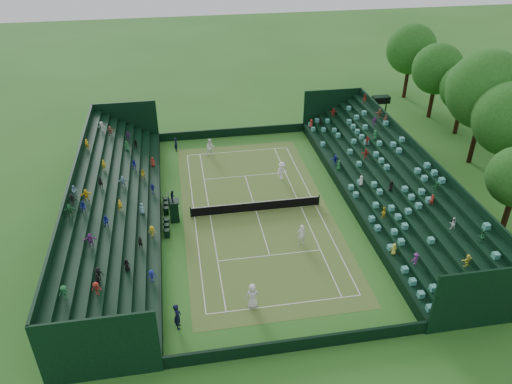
% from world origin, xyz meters
% --- Properties ---
extents(ground, '(160.00, 160.00, 0.00)m').
position_xyz_m(ground, '(0.00, 0.00, 0.00)').
color(ground, '#29641F').
rests_on(ground, ground).
extents(court_surface, '(12.97, 26.77, 0.01)m').
position_xyz_m(court_surface, '(0.00, 0.00, 0.01)').
color(court_surface, '#3B7F2A').
rests_on(court_surface, ground).
extents(perimeter_wall_north, '(17.17, 0.20, 1.00)m').
position_xyz_m(perimeter_wall_north, '(0.00, 15.88, 0.50)').
color(perimeter_wall_north, black).
rests_on(perimeter_wall_north, ground).
extents(perimeter_wall_south, '(17.17, 0.20, 1.00)m').
position_xyz_m(perimeter_wall_south, '(0.00, -15.88, 0.50)').
color(perimeter_wall_south, black).
rests_on(perimeter_wall_south, ground).
extents(perimeter_wall_east, '(0.20, 31.77, 1.00)m').
position_xyz_m(perimeter_wall_east, '(8.48, 0.00, 0.50)').
color(perimeter_wall_east, black).
rests_on(perimeter_wall_east, ground).
extents(perimeter_wall_west, '(0.20, 31.77, 1.00)m').
position_xyz_m(perimeter_wall_west, '(-8.48, 0.00, 0.50)').
color(perimeter_wall_west, black).
rests_on(perimeter_wall_west, ground).
extents(north_grandstand, '(6.60, 32.00, 4.90)m').
position_xyz_m(north_grandstand, '(12.66, 0.00, 1.55)').
color(north_grandstand, black).
rests_on(north_grandstand, ground).
extents(south_grandstand, '(6.60, 32.00, 4.90)m').
position_xyz_m(south_grandstand, '(-12.66, 0.00, 1.55)').
color(south_grandstand, black).
rests_on(south_grandstand, ground).
extents(tennis_net, '(11.67, 0.10, 1.06)m').
position_xyz_m(tennis_net, '(0.00, 0.00, 0.53)').
color(tennis_net, black).
rests_on(tennis_net, ground).
extents(scoreboard_tower, '(2.00, 1.00, 3.70)m').
position_xyz_m(scoreboard_tower, '(17.75, 16.00, 3.14)').
color(scoreboard_tower, black).
rests_on(scoreboard_tower, ground).
extents(tree_row, '(10.88, 36.28, 11.81)m').
position_xyz_m(tree_row, '(23.99, 9.30, 6.75)').
color(tree_row, black).
rests_on(tree_row, ground).
extents(umpire_chair, '(0.97, 0.97, 3.05)m').
position_xyz_m(umpire_chair, '(-7.19, -0.30, 1.30)').
color(umpire_chair, black).
rests_on(umpire_chair, ground).
extents(courtside_chairs, '(0.47, 5.44, 1.02)m').
position_xyz_m(courtside_chairs, '(-7.92, -0.06, 0.39)').
color(courtside_chairs, black).
rests_on(courtside_chairs, ground).
extents(player_near_west, '(0.98, 0.66, 1.95)m').
position_xyz_m(player_near_west, '(-2.26, -11.66, 0.97)').
color(player_near_west, silver).
rests_on(player_near_west, ground).
extents(player_near_east, '(0.68, 0.45, 1.86)m').
position_xyz_m(player_near_east, '(2.79, -5.33, 0.93)').
color(player_near_east, white).
rests_on(player_near_east, ground).
extents(player_far_west, '(0.96, 0.75, 1.97)m').
position_xyz_m(player_far_west, '(-2.98, 11.39, 0.99)').
color(player_far_west, white).
rests_on(player_far_west, ground).
extents(player_far_east, '(1.39, 1.17, 1.87)m').
position_xyz_m(player_far_east, '(3.48, 5.21, 0.93)').
color(player_far_east, white).
rests_on(player_far_east, ground).
extents(line_judge_north, '(0.52, 0.66, 1.59)m').
position_xyz_m(line_judge_north, '(-6.58, 13.21, 0.79)').
color(line_judge_north, black).
rests_on(line_judge_north, ground).
extents(line_judge_south, '(0.50, 0.74, 1.99)m').
position_xyz_m(line_judge_south, '(-7.36, -12.70, 0.99)').
color(line_judge_south, black).
rests_on(line_judge_south, ground).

